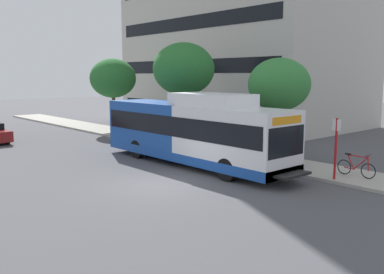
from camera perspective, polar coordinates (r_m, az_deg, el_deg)
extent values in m
plane|color=#4C4C51|center=(24.37, -15.66, -2.65)|extent=(120.00, 120.00, 0.00)
cube|color=#A8A399|center=(26.52, 0.01, -1.32)|extent=(3.00, 56.00, 0.14)
cube|color=white|center=(19.30, 5.62, -0.12)|extent=(2.54, 5.80, 2.73)
cube|color=#19479E|center=(23.60, -4.72, 1.42)|extent=(2.54, 5.80, 2.73)
cube|color=#19479E|center=(21.55, -0.07, -2.29)|extent=(2.57, 11.60, 0.44)
cube|color=black|center=(21.32, -0.07, 1.70)|extent=(2.58, 11.25, 0.96)
cube|color=black|center=(17.48, 12.49, -0.61)|extent=(2.34, 0.10, 1.24)
cube|color=orange|center=(17.36, 12.61, 2.22)|extent=(1.90, 0.08, 0.32)
cube|color=white|center=(20.15, 2.66, 5.02)|extent=(2.16, 4.06, 0.60)
cube|color=black|center=(17.50, 13.39, -4.97)|extent=(1.78, 0.60, 0.10)
cylinder|color=black|center=(18.24, 4.73, -4.39)|extent=(0.30, 1.00, 1.00)
cylinder|color=black|center=(19.90, 9.26, -3.40)|extent=(0.30, 1.00, 1.00)
cylinder|color=black|center=(23.37, -7.34, -1.62)|extent=(0.30, 1.00, 1.00)
cylinder|color=black|center=(24.68, -2.99, -1.04)|extent=(0.30, 1.00, 1.00)
cylinder|color=red|center=(18.77, 18.76, -1.52)|extent=(0.10, 0.10, 2.60)
cube|color=white|center=(18.62, 18.87, 1.51)|extent=(0.04, 0.36, 0.48)
torus|color=black|center=(19.52, 22.61, -4.26)|extent=(0.04, 0.66, 0.66)
torus|color=black|center=(20.01, 19.79, -3.81)|extent=(0.04, 0.66, 0.66)
cylinder|color=#B2191E|center=(19.62, 21.74, -3.34)|extent=(0.05, 0.64, 0.64)
cylinder|color=#B2191E|center=(19.82, 20.58, -3.17)|extent=(0.05, 0.34, 0.62)
cylinder|color=#B2191E|center=(19.63, 21.40, -2.43)|extent=(0.05, 0.90, 0.05)
cylinder|color=#B2191E|center=(19.91, 20.35, -3.94)|extent=(0.05, 0.45, 0.08)
cylinder|color=#B2191E|center=(19.47, 22.60, -3.28)|extent=(0.05, 0.10, 0.67)
cylinder|color=black|center=(19.42, 22.59, -2.30)|extent=(0.52, 0.03, 0.03)
cube|color=black|center=(19.83, 20.25, -2.15)|extent=(0.12, 0.24, 0.06)
cylinder|color=#4C3823|center=(23.27, 11.45, 0.63)|extent=(0.28, 0.28, 2.64)
ellipsoid|color=#337A38|center=(23.08, 11.63, 6.94)|extent=(3.29, 3.29, 2.80)
cylinder|color=#4C3823|center=(28.18, -1.11, 2.73)|extent=(0.28, 0.28, 3.25)
ellipsoid|color=#286B2D|center=(28.05, -1.13, 9.13)|extent=(4.04, 4.04, 3.43)
cylinder|color=#4C3823|center=(35.17, -10.46, 3.28)|extent=(0.28, 0.28, 2.74)
ellipsoid|color=#286B2D|center=(35.04, -10.58, 7.78)|extent=(3.69, 3.69, 3.14)
cylinder|color=black|center=(30.70, -23.56, -0.22)|extent=(0.20, 0.64, 0.64)
cube|color=black|center=(40.19, 6.78, 4.30)|extent=(13.35, 18.70, 1.10)
cube|color=black|center=(40.11, 6.87, 9.28)|extent=(13.35, 18.70, 1.10)
cube|color=black|center=(40.32, 6.96, 14.23)|extent=(13.35, 18.70, 1.10)
cylinder|color=#B7B7BC|center=(53.57, -5.09, 6.75)|extent=(1.10, 1.10, 6.18)
cylinder|color=#B7B7BC|center=(53.77, -5.17, 13.35)|extent=(0.91, 0.91, 6.18)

